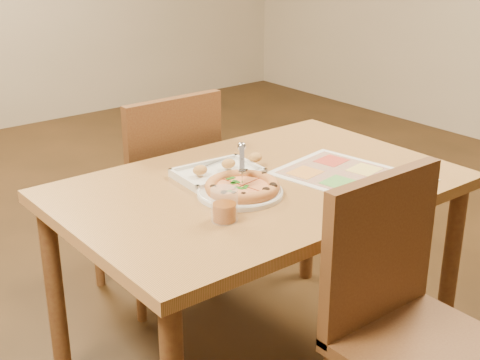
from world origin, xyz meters
TOP-DOWN VIEW (x-y plane):
  - dining_table at (0.00, 0.00)m, footprint 1.30×0.85m
  - chair_near at (0.00, -0.60)m, footprint 0.42×0.42m
  - chair_far at (-0.00, 0.60)m, footprint 0.42×0.42m
  - plate at (-0.12, -0.04)m, footprint 0.32×0.32m
  - pizza at (-0.11, -0.05)m, footprint 0.24×0.24m
  - pizza_cutter at (-0.08, -0.00)m, footprint 0.11×0.13m
  - appetizer_tray at (-0.07, 0.13)m, footprint 0.32×0.21m
  - glass_tumbler at (-0.27, -0.16)m, footprint 0.08×0.08m
  - menu at (0.27, -0.15)m, footprint 0.41×0.52m

SIDE VIEW (x-z plane):
  - chair_near at x=0.00m, z-range 0.33..0.80m
  - chair_far at x=0.00m, z-range 0.33..0.80m
  - dining_table at x=0.00m, z-range 0.27..0.99m
  - menu at x=0.27m, z-range 0.72..0.72m
  - plate at x=-0.12m, z-range 0.72..0.73m
  - appetizer_tray at x=-0.07m, z-range 0.71..0.76m
  - pizza at x=-0.11m, z-range 0.73..0.76m
  - glass_tumbler at x=-0.27m, z-range 0.71..0.81m
  - pizza_cutter at x=-0.08m, z-range 0.76..0.85m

